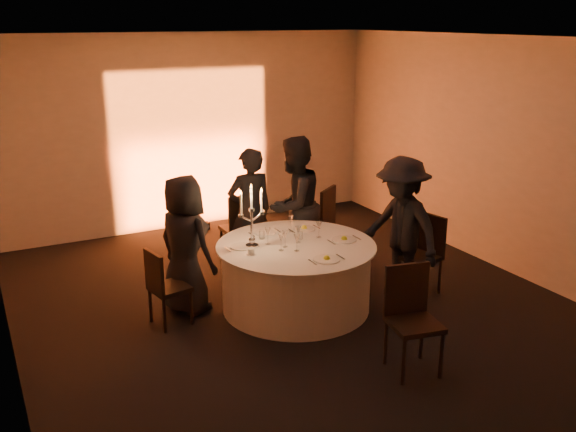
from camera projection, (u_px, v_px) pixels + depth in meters
name	position (u px, v px, depth m)	size (l,w,h in m)	color
floor	(296.00, 307.00, 7.41)	(7.00, 7.00, 0.00)	black
ceiling	(297.00, 38.00, 6.52)	(7.00, 7.00, 0.00)	silver
wall_back	(191.00, 132.00, 9.94)	(7.00, 7.00, 0.00)	#B3AEA6
wall_front	(559.00, 304.00, 3.99)	(7.00, 7.00, 0.00)	#B3AEA6
wall_right	(501.00, 155.00, 8.27)	(7.00, 7.00, 0.00)	#B3AEA6
uplighter_fixture	(201.00, 226.00, 10.11)	(0.25, 0.12, 0.10)	black
banquet_table	(296.00, 276.00, 7.30)	(1.80, 1.80, 0.77)	black
chair_left	(164.00, 284.00, 6.85)	(0.44, 0.44, 0.86)	black
chair_back_left	(241.00, 225.00, 8.53)	(0.44, 0.44, 0.99)	black
chair_back_right	(320.00, 220.00, 8.65)	(0.64, 0.64, 1.04)	black
chair_right	(424.00, 249.00, 7.70)	(0.49, 0.49, 0.95)	black
chair_front	(411.00, 312.00, 5.99)	(0.52, 0.52, 1.01)	black
guest_left	(185.00, 245.00, 7.12)	(0.77, 0.50, 1.58)	black
guest_back_left	(250.00, 211.00, 8.21)	(0.60, 0.40, 1.65)	black
guest_back_right	(294.00, 206.00, 8.22)	(0.87, 0.68, 1.79)	black
guest_right	(401.00, 228.00, 7.50)	(1.10, 0.63, 1.70)	black
plate_left	(242.00, 247.00, 7.10)	(0.36, 0.26, 0.01)	white
plate_back_left	(265.00, 233.00, 7.56)	(0.35, 0.25, 0.01)	white
plate_back_right	(304.00, 228.00, 7.69)	(0.35, 0.27, 0.08)	white
plate_right	(344.00, 239.00, 7.31)	(0.36, 0.28, 0.08)	white
plate_front	(327.00, 259.00, 6.72)	(0.36, 0.28, 0.08)	white
coffee_cup	(251.00, 252.00, 6.88)	(0.11, 0.11, 0.07)	white
candelabra	(252.00, 225.00, 7.04)	(0.30, 0.15, 0.72)	silver
wine_glass_a	(297.00, 239.00, 6.94)	(0.07, 0.07, 0.19)	white
wine_glass_b	(291.00, 220.00, 7.58)	(0.07, 0.07, 0.19)	white
wine_glass_c	(268.00, 233.00, 7.15)	(0.07, 0.07, 0.19)	white
wine_glass_d	(298.00, 231.00, 7.20)	(0.07, 0.07, 0.19)	white
wine_glass_e	(281.00, 239.00, 6.96)	(0.07, 0.07, 0.19)	white
wine_glass_f	(285.00, 235.00, 7.07)	(0.07, 0.07, 0.19)	white
wine_glass_g	(319.00, 226.00, 7.38)	(0.07, 0.07, 0.19)	white
tumbler_a	(300.00, 235.00, 7.35)	(0.07, 0.07, 0.09)	white
tumbler_b	(262.00, 235.00, 7.36)	(0.07, 0.07, 0.09)	white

